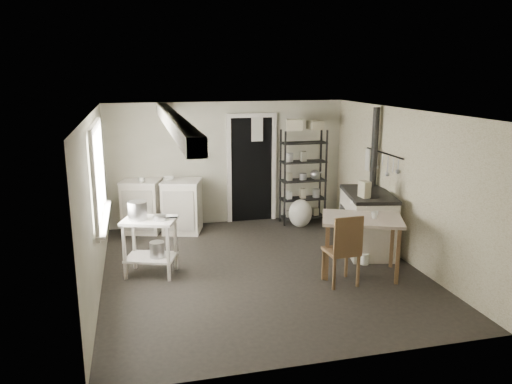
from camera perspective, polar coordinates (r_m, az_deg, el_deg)
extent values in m
plane|color=black|center=(7.43, 0.56, -8.81)|extent=(5.00, 5.00, 0.00)
plane|color=beige|center=(6.89, 0.60, 9.17)|extent=(5.00, 5.00, 0.00)
cube|color=#BCB8A0|center=(9.46, -3.20, 3.32)|extent=(4.50, 0.02, 2.30)
cube|color=#BCB8A0|center=(4.80, 8.10, -7.03)|extent=(4.50, 0.02, 2.30)
cube|color=#BCB8A0|center=(6.88, -17.88, -1.21)|extent=(0.02, 5.00, 2.30)
cube|color=#BCB8A0|center=(7.93, 16.54, 0.77)|extent=(0.02, 5.00, 2.30)
cylinder|color=#B0AFB2|center=(7.13, -13.40, -2.18)|extent=(0.32, 0.32, 0.28)
cylinder|color=#B0AFB2|center=(7.05, -10.93, -2.99)|extent=(0.19, 0.19, 0.10)
cylinder|color=#B0AFB2|center=(7.22, -11.23, -6.48)|extent=(0.23, 0.23, 0.23)
imported|color=white|center=(9.05, -9.95, 1.40)|extent=(0.28, 0.28, 0.07)
imported|color=white|center=(8.91, -12.96, 1.13)|extent=(0.11, 0.11, 0.09)
imported|color=white|center=(9.28, 3.59, 4.43)|extent=(0.10, 0.10, 0.18)
cube|color=beige|center=(9.24, 4.42, 8.43)|extent=(0.34, 0.31, 0.20)
cube|color=beige|center=(9.38, 6.81, 8.33)|extent=(0.28, 0.26, 0.16)
cube|color=beige|center=(7.77, 12.27, -0.29)|extent=(0.14, 0.21, 0.29)
imported|color=white|center=(7.17, 13.36, -3.18)|extent=(0.11, 0.11, 0.10)
ellipsoid|color=beige|center=(9.34, 5.09, -2.58)|extent=(0.44, 0.38, 0.53)
cylinder|color=white|center=(7.77, 12.29, -7.53)|extent=(0.18, 0.18, 0.17)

